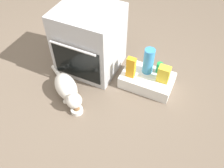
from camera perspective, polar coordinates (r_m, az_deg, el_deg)
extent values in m
plane|color=#6B5B4C|center=(2.59, -10.13, -1.70)|extent=(8.00, 8.00, 0.00)
cube|color=#B7BABF|center=(2.61, -5.47, 10.57)|extent=(0.64, 0.59, 0.73)
cube|color=black|center=(2.47, -8.67, 4.98)|extent=(0.54, 0.01, 0.40)
cylinder|color=silver|center=(2.31, -9.66, 8.55)|extent=(0.51, 0.02, 0.02)
cube|color=white|center=(2.58, 8.52, 0.92)|extent=(0.55, 0.35, 0.14)
cylinder|color=white|center=(2.38, -8.52, -6.31)|extent=(0.12, 0.12, 0.05)
sphere|color=brown|center=(2.37, -8.56, -6.07)|extent=(0.07, 0.07, 0.07)
ellipsoid|color=silver|center=(2.48, -11.14, -0.59)|extent=(0.42, 0.38, 0.21)
sphere|color=silver|center=(2.32, -9.20, -4.00)|extent=(0.16, 0.16, 0.16)
cone|color=silver|center=(2.28, -8.38, -2.69)|extent=(0.05, 0.05, 0.07)
cone|color=silver|center=(2.27, -10.38, -3.49)|extent=(0.05, 0.05, 0.07)
cylinder|color=silver|center=(2.73, -13.28, 2.91)|extent=(0.28, 0.22, 0.13)
sphere|color=silver|center=(2.48, -8.71, -3.16)|extent=(0.06, 0.06, 0.06)
sphere|color=silver|center=(2.47, -11.16, -4.13)|extent=(0.06, 0.06, 0.06)
cylinder|color=#388CD1|center=(2.47, 8.86, 5.52)|extent=(0.11, 0.11, 0.30)
cylinder|color=green|center=(2.55, 11.43, 3.93)|extent=(0.07, 0.07, 0.12)
cube|color=yellow|center=(2.45, 12.44, 2.37)|extent=(0.12, 0.09, 0.18)
cube|color=orange|center=(2.43, 4.62, 4.05)|extent=(0.09, 0.06, 0.24)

